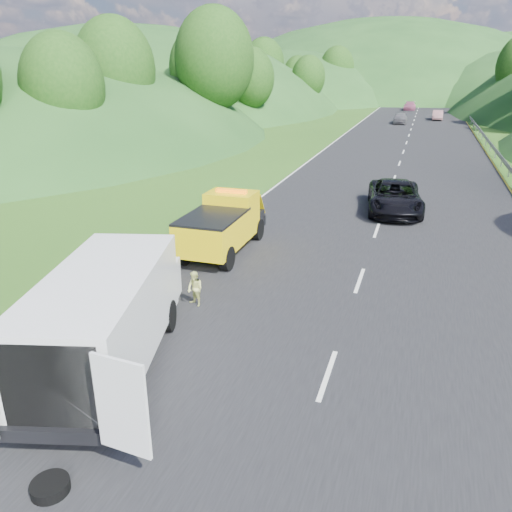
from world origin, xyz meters
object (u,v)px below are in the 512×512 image
(worker, at_px, (100,402))
(spare_tire, at_px, (51,492))
(tow_truck, at_px, (223,224))
(white_van, at_px, (107,313))
(woman, at_px, (152,312))
(child, at_px, (196,306))
(suitcase, at_px, (100,276))
(passing_suv, at_px, (393,212))

(worker, height_order, spare_tire, worker)
(tow_truck, bearing_deg, white_van, -87.43)
(woman, bearing_deg, child, -79.44)
(woman, bearing_deg, worker, 167.29)
(child, height_order, suitcase, suitcase)
(woman, relative_size, passing_suv, 0.28)
(suitcase, bearing_deg, passing_suv, 54.85)
(white_van, distance_m, suitcase, 5.34)
(white_van, relative_size, suitcase, 12.28)
(spare_tire, bearing_deg, passing_suv, 77.82)
(child, distance_m, passing_suv, 14.02)
(tow_truck, relative_size, woman, 3.45)
(child, bearing_deg, suitcase, -161.54)
(suitcase, distance_m, passing_suv, 15.42)
(white_van, relative_size, spare_tire, 11.49)
(white_van, bearing_deg, tow_truck, 77.59)
(worker, relative_size, suitcase, 2.74)
(suitcase, height_order, spare_tire, suitcase)
(tow_truck, height_order, woman, tow_truck)
(woman, relative_size, suitcase, 2.50)
(white_van, height_order, child, white_van)
(worker, bearing_deg, woman, 110.70)
(spare_tire, height_order, passing_suv, passing_suv)
(white_van, distance_m, woman, 3.22)
(child, xyz_separation_m, worker, (0.01, -5.03, 0.00))
(white_van, bearing_deg, child, 65.66)
(woman, bearing_deg, spare_tire, 167.70)
(woman, xyz_separation_m, child, (1.07, 0.82, 0.00))
(tow_truck, distance_m, white_van, 8.59)
(spare_tire, bearing_deg, child, 95.16)
(suitcase, xyz_separation_m, spare_tire, (4.45, -7.91, -0.31))
(white_van, xyz_separation_m, worker, (0.58, -1.37, -1.44))
(child, bearing_deg, worker, -64.51)
(woman, distance_m, spare_tire, 6.86)
(worker, height_order, suitcase, worker)
(tow_truck, xyz_separation_m, suitcase, (-2.75, -4.45, -0.82))
(worker, bearing_deg, white_van, 119.46)
(spare_tire, bearing_deg, woman, 104.70)
(child, relative_size, suitcase, 1.77)
(tow_truck, xyz_separation_m, worker, (1.03, -9.94, -1.13))
(tow_truck, height_order, suitcase, tow_truck)
(woman, relative_size, spare_tire, 2.34)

